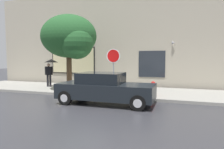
{
  "coord_description": "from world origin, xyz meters",
  "views": [
    {
      "loc": [
        4.48,
        -8.68,
        2.08
      ],
      "look_at": [
        0.98,
        1.8,
        1.2
      ],
      "focal_mm": 32.35,
      "sensor_mm": 36.0,
      "label": 1
    }
  ],
  "objects": [
    {
      "name": "sidewalk",
      "position": [
        0.0,
        3.0,
        0.07
      ],
      "size": [
        20.0,
        4.0,
        0.15
      ],
      "primitive_type": "cube",
      "color": "gray",
      "rests_on": "ground"
    },
    {
      "name": "street_tree",
      "position": [
        -1.72,
        2.04,
        3.31
      ],
      "size": [
        3.44,
        2.92,
        4.55
      ],
      "color": "#4C3823",
      "rests_on": "sidewalk"
    },
    {
      "name": "building_facade",
      "position": [
        -0.03,
        5.5,
        3.48
      ],
      "size": [
        20.0,
        0.67,
        7.0
      ],
      "color": "#B2A893",
      "rests_on": "ground"
    },
    {
      "name": "stop_sign",
      "position": [
        1.12,
        1.61,
        1.88
      ],
      "size": [
        0.76,
        0.1,
        2.45
      ],
      "color": "gray",
      "rests_on": "sidewalk"
    },
    {
      "name": "fire_hydrant",
      "position": [
        3.21,
        1.9,
        0.51
      ],
      "size": [
        0.3,
        0.44,
        0.74
      ],
      "color": "red",
      "rests_on": "sidewalk"
    },
    {
      "name": "parked_car",
      "position": [
        1.27,
        -0.09,
        0.7
      ],
      "size": [
        4.4,
        1.81,
        1.43
      ],
      "color": "black",
      "rests_on": "ground"
    },
    {
      "name": "pedestrian_with_umbrella",
      "position": [
        -3.84,
        3.0,
        1.63
      ],
      "size": [
        0.92,
        0.92,
        1.89
      ],
      "color": "black",
      "rests_on": "sidewalk"
    },
    {
      "name": "ground_plane",
      "position": [
        0.0,
        0.0,
        0.0
      ],
      "size": [
        60.0,
        60.0,
        0.0
      ],
      "primitive_type": "plane",
      "color": "#333338"
    }
  ]
}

